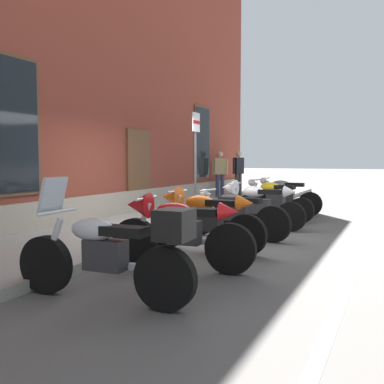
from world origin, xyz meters
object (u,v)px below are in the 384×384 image
at_px(motorcycle_yellow_naked, 273,201).
at_px(motorcycle_red_sport, 176,228).
at_px(motorcycle_orange_sport, 201,217).
at_px(parking_sign, 196,149).
at_px(motorcycle_silver_touring, 111,252).
at_px(motorcycle_black_naked, 234,214).
at_px(pedestrian_tan_coat, 220,171).
at_px(pedestrian_dark_jacket, 238,170).
at_px(motorcycle_white_sport, 254,202).
at_px(motorcycle_grey_naked, 284,197).

bearing_deg(motorcycle_yellow_naked, motorcycle_red_sport, -179.29).
bearing_deg(motorcycle_orange_sport, parking_sign, 26.69).
xyz_separation_m(motorcycle_silver_touring, motorcycle_black_naked, (4.08, 0.13, -0.07)).
bearing_deg(pedestrian_tan_coat, pedestrian_dark_jacket, -27.06).
bearing_deg(pedestrian_tan_coat, parking_sign, -164.09).
xyz_separation_m(motorcycle_white_sport, motorcycle_yellow_naked, (1.40, -0.05, -0.08)).
bearing_deg(motorcycle_black_naked, motorcycle_silver_touring, -178.17).
distance_m(motorcycle_orange_sport, motorcycle_white_sport, 2.66).
xyz_separation_m(motorcycle_silver_touring, motorcycle_yellow_naked, (6.84, 0.10, -0.05)).
bearing_deg(motorcycle_red_sport, motorcycle_black_naked, 2.13).
distance_m(motorcycle_red_sport, motorcycle_white_sport, 3.91).
distance_m(pedestrian_tan_coat, parking_sign, 5.67).
xyz_separation_m(motorcycle_black_naked, motorcycle_grey_naked, (4.00, 0.01, 0.02)).
bearing_deg(motorcycle_grey_naked, motorcycle_black_naked, -179.87).
height_order(motorcycle_silver_touring, motorcycle_black_naked, motorcycle_silver_touring).
relative_size(motorcycle_orange_sport, parking_sign, 0.84).
relative_size(motorcycle_silver_touring, motorcycle_yellow_naked, 1.06).
bearing_deg(motorcycle_yellow_naked, motorcycle_silver_touring, -179.15).
xyz_separation_m(motorcycle_white_sport, motorcycle_grey_naked, (2.65, -0.01, -0.08)).
bearing_deg(motorcycle_yellow_naked, motorcycle_black_naked, 179.39).
relative_size(motorcycle_orange_sport, pedestrian_dark_jacket, 1.22).
xyz_separation_m(motorcycle_orange_sport, pedestrian_tan_coat, (8.26, 2.97, 0.51)).
relative_size(motorcycle_silver_touring, pedestrian_dark_jacket, 1.26).
bearing_deg(motorcycle_grey_naked, pedestrian_tan_coat, 45.92).
height_order(motorcycle_black_naked, motorcycle_yellow_naked, motorcycle_yellow_naked).
distance_m(motorcycle_silver_touring, motorcycle_orange_sport, 2.79).
bearing_deg(motorcycle_grey_naked, motorcycle_orange_sport, 179.14).
distance_m(motorcycle_silver_touring, parking_sign, 5.97).
distance_m(motorcycle_orange_sport, pedestrian_dark_jacket, 9.45).
distance_m(motorcycle_black_naked, motorcycle_yellow_naked, 2.76).
height_order(motorcycle_red_sport, parking_sign, parking_sign).
height_order(motorcycle_black_naked, motorcycle_white_sport, motorcycle_white_sport).
distance_m(motorcycle_red_sport, motorcycle_grey_naked, 6.56).
bearing_deg(motorcycle_grey_naked, motorcycle_red_sport, -179.09).
xyz_separation_m(motorcycle_black_naked, pedestrian_tan_coat, (6.96, 3.06, 0.61)).
distance_m(motorcycle_black_naked, pedestrian_dark_jacket, 8.24).
bearing_deg(motorcycle_yellow_naked, pedestrian_dark_jacket, 27.99).
xyz_separation_m(motorcycle_silver_touring, motorcycle_orange_sport, (2.78, 0.22, 0.02)).
xyz_separation_m(pedestrian_tan_coat, pedestrian_dark_jacket, (0.82, -0.42, 0.02)).
bearing_deg(motorcycle_grey_naked, parking_sign, 148.61).
bearing_deg(motorcycle_white_sport, motorcycle_grey_naked, -0.28).
xyz_separation_m(motorcycle_yellow_naked, pedestrian_dark_jacket, (5.02, 2.67, 0.61)).
bearing_deg(motorcycle_red_sport, motorcycle_yellow_naked, 0.71).
bearing_deg(motorcycle_silver_touring, motorcycle_red_sport, 1.33).
bearing_deg(motorcycle_red_sport, pedestrian_dark_jacket, 14.82).
height_order(motorcycle_orange_sport, motorcycle_yellow_naked, motorcycle_orange_sport).
bearing_deg(motorcycle_orange_sport, motorcycle_silver_touring, -175.51).
bearing_deg(motorcycle_orange_sport, motorcycle_yellow_naked, -1.66).
height_order(motorcycle_red_sport, pedestrian_tan_coat, pedestrian_tan_coat).
bearing_deg(motorcycle_silver_touring, motorcycle_orange_sport, 4.49).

